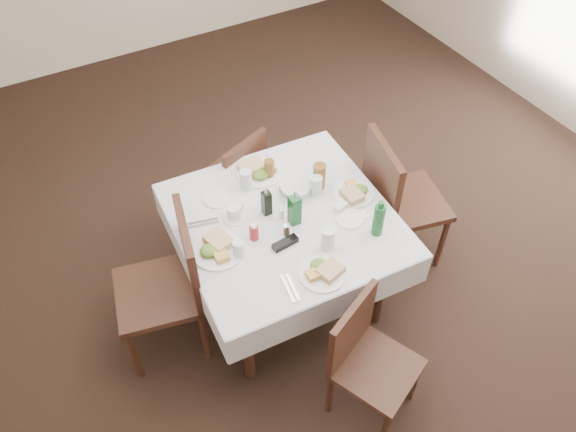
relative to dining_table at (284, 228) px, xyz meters
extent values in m
plane|color=black|center=(0.16, 0.07, -0.68)|extent=(7.00, 7.00, 0.00)
cylinder|color=black|center=(-0.48, -0.42, -0.32)|extent=(0.06, 0.06, 0.72)
cylinder|color=black|center=(-0.42, 0.48, -0.32)|extent=(0.06, 0.06, 0.72)
cylinder|color=black|center=(0.42, -0.48, -0.32)|extent=(0.06, 0.06, 0.72)
cylinder|color=black|center=(0.48, 0.42, -0.32)|extent=(0.06, 0.06, 0.72)
cube|color=black|center=(0.00, 0.00, 0.06)|extent=(1.19, 1.19, 0.03)
cube|color=silver|center=(0.00, 0.00, 0.08)|extent=(1.31, 1.31, 0.01)
cube|color=silver|center=(0.04, 0.62, -0.03)|extent=(1.24, 0.09, 0.22)
cube|color=silver|center=(-0.04, -0.62, -0.03)|extent=(1.24, 0.09, 0.22)
cube|color=silver|center=(0.62, -0.04, -0.03)|extent=(0.09, 1.24, 0.22)
cube|color=silver|center=(-0.62, 0.04, -0.03)|extent=(0.09, 1.24, 0.22)
cube|color=black|center=(0.00, 0.82, -0.27)|extent=(0.52, 0.52, 0.04)
cube|color=black|center=(0.06, 0.65, -0.05)|extent=(0.39, 0.18, 0.44)
cylinder|color=black|center=(0.09, 1.05, -0.47)|extent=(0.03, 0.03, 0.41)
cylinder|color=black|center=(0.22, 0.72, -0.47)|extent=(0.03, 0.03, 0.41)
cylinder|color=black|center=(-0.23, 0.92, -0.47)|extent=(0.03, 0.03, 0.41)
cylinder|color=black|center=(-0.10, 0.60, -0.47)|extent=(0.03, 0.03, 0.41)
cube|color=black|center=(0.05, -0.94, -0.26)|extent=(0.54, 0.54, 0.04)
cube|color=black|center=(-0.03, -0.77, -0.04)|extent=(0.39, 0.20, 0.44)
cylinder|color=black|center=(-0.04, -1.17, -0.47)|extent=(0.03, 0.03, 0.42)
cylinder|color=black|center=(-0.18, -0.85, -0.47)|extent=(0.03, 0.03, 0.42)
cylinder|color=black|center=(0.28, -1.03, -0.47)|extent=(0.03, 0.03, 0.42)
cylinder|color=black|center=(0.14, -0.71, -0.47)|extent=(0.03, 0.03, 0.42)
cube|color=black|center=(0.91, -0.06, -0.18)|extent=(0.58, 0.58, 0.04)
cube|color=black|center=(0.70, -0.01, 0.09)|extent=(0.15, 0.48, 0.53)
cylinder|color=black|center=(1.07, -0.31, -0.43)|extent=(0.04, 0.04, 0.50)
cylinder|color=black|center=(0.66, -0.22, -0.43)|extent=(0.04, 0.04, 0.50)
cylinder|color=black|center=(1.17, 0.10, -0.43)|extent=(0.04, 0.04, 0.50)
cylinder|color=black|center=(0.76, 0.19, -0.43)|extent=(0.04, 0.04, 0.50)
cube|color=black|center=(-0.82, 0.06, -0.18)|extent=(0.57, 0.57, 0.04)
cube|color=black|center=(-0.60, 0.01, 0.08)|extent=(0.15, 0.48, 0.53)
cylinder|color=black|center=(-0.97, 0.31, -0.43)|extent=(0.04, 0.04, 0.49)
cylinder|color=black|center=(-0.57, 0.22, -0.43)|extent=(0.04, 0.04, 0.49)
cylinder|color=black|center=(-1.06, -0.10, -0.43)|extent=(0.04, 0.04, 0.49)
cylinder|color=black|center=(-0.66, -0.19, -0.43)|extent=(0.04, 0.04, 0.49)
cylinder|color=white|center=(0.05, 0.42, 0.09)|extent=(0.30, 0.30, 0.02)
cube|color=tan|center=(0.02, 0.45, 0.13)|extent=(0.16, 0.13, 0.05)
cube|color=gold|center=(0.11, 0.41, 0.12)|extent=(0.12, 0.10, 0.04)
ellipsoid|color=#2D6816|center=(0.04, 0.37, 0.13)|extent=(0.11, 0.10, 0.05)
cylinder|color=white|center=(-0.02, -0.47, 0.09)|extent=(0.26, 0.26, 0.01)
cube|color=tan|center=(0.01, -0.49, 0.12)|extent=(0.16, 0.14, 0.04)
cube|color=gold|center=(-0.07, -0.46, 0.12)|extent=(0.09, 0.07, 0.03)
ellipsoid|color=#2D6816|center=(-0.02, -0.42, 0.12)|extent=(0.10, 0.09, 0.04)
cylinder|color=white|center=(0.47, -0.03, 0.09)|extent=(0.26, 0.26, 0.01)
cube|color=tan|center=(0.44, -0.06, 0.12)|extent=(0.11, 0.13, 0.04)
cube|color=gold|center=(0.49, 0.01, 0.12)|extent=(0.09, 0.10, 0.03)
ellipsoid|color=#2D6816|center=(0.51, -0.05, 0.12)|extent=(0.10, 0.09, 0.04)
cylinder|color=white|center=(-0.45, -0.05, 0.09)|extent=(0.29, 0.29, 0.02)
cube|color=tan|center=(-0.42, -0.01, 0.12)|extent=(0.15, 0.18, 0.05)
cube|color=gold|center=(-0.45, -0.10, 0.12)|extent=(0.08, 0.10, 0.04)
ellipsoid|color=#2D6816|center=(-0.50, -0.04, 0.12)|extent=(0.11, 0.10, 0.05)
cylinder|color=white|center=(-0.28, 0.33, 0.09)|extent=(0.16, 0.16, 0.01)
cylinder|color=white|center=(0.33, -0.20, 0.09)|extent=(0.17, 0.17, 0.01)
cylinder|color=silver|center=(-0.08, 0.34, 0.15)|extent=(0.07, 0.07, 0.14)
cylinder|color=silver|center=(0.10, -0.32, 0.16)|extent=(0.08, 0.08, 0.14)
cylinder|color=silver|center=(0.27, 0.08, 0.15)|extent=(0.07, 0.07, 0.14)
cylinder|color=silver|center=(-0.36, -0.13, 0.14)|extent=(0.06, 0.06, 0.11)
cylinder|color=brown|center=(0.09, 0.36, 0.15)|extent=(0.06, 0.06, 0.13)
cylinder|color=brown|center=(0.32, 0.13, 0.17)|extent=(0.08, 0.08, 0.17)
cylinder|color=silver|center=(0.16, 0.14, 0.10)|extent=(0.21, 0.21, 0.04)
cylinder|color=silver|center=(0.16, 0.14, 0.13)|extent=(0.19, 0.19, 0.04)
cube|color=black|center=(-0.07, 0.09, 0.17)|extent=(0.05, 0.05, 0.16)
cone|color=silver|center=(-0.07, 0.09, 0.27)|extent=(0.03, 0.03, 0.05)
cube|color=#155A24|center=(0.04, -0.06, 0.19)|extent=(0.06, 0.06, 0.20)
cone|color=silver|center=(0.04, -0.06, 0.31)|extent=(0.03, 0.03, 0.06)
cylinder|color=maroon|center=(-0.23, -0.05, 0.13)|extent=(0.05, 0.05, 0.10)
cylinder|color=white|center=(-0.23, -0.05, 0.19)|extent=(0.04, 0.04, 0.02)
cylinder|color=white|center=(-0.01, 0.01, 0.11)|extent=(0.03, 0.03, 0.06)
cylinder|color=silver|center=(-0.01, 0.01, 0.15)|extent=(0.03, 0.03, 0.01)
cylinder|color=#3D321F|center=(-0.05, -0.12, 0.12)|extent=(0.04, 0.04, 0.07)
cylinder|color=silver|center=(-0.05, -0.12, 0.16)|extent=(0.04, 0.04, 0.01)
cylinder|color=white|center=(-0.26, 0.14, 0.09)|extent=(0.13, 0.13, 0.01)
cylinder|color=white|center=(-0.26, 0.14, 0.14)|extent=(0.08, 0.08, 0.09)
cylinder|color=black|center=(-0.26, 0.14, 0.17)|extent=(0.07, 0.07, 0.01)
torus|color=white|center=(-0.21, 0.16, 0.14)|extent=(0.06, 0.03, 0.06)
cube|color=black|center=(-0.10, -0.19, 0.10)|extent=(0.16, 0.06, 0.03)
cylinder|color=#155A24|center=(0.41, -0.36, 0.19)|extent=(0.07, 0.07, 0.21)
cylinder|color=#155A24|center=(0.41, -0.36, 0.32)|extent=(0.03, 0.03, 0.04)
cube|color=white|center=(0.33, -0.11, 0.11)|extent=(0.09, 0.07, 0.04)
cube|color=#FFA0C5|center=(0.33, -0.11, 0.11)|extent=(0.07, 0.05, 0.02)
cube|color=silver|center=(0.12, 0.46, 0.09)|extent=(0.04, 0.19, 0.01)
cube|color=silver|center=(0.15, 0.45, 0.09)|extent=(0.04, 0.19, 0.01)
cube|color=silver|center=(-0.21, -0.46, 0.09)|extent=(0.04, 0.19, 0.01)
cube|color=silver|center=(-0.24, -0.46, 0.09)|extent=(0.04, 0.19, 0.01)
cube|color=silver|center=(0.36, -0.24, 0.09)|extent=(0.19, 0.04, 0.01)
cube|color=silver|center=(0.36, -0.21, 0.09)|extent=(0.19, 0.04, 0.01)
cube|color=silver|center=(-0.43, 0.21, 0.09)|extent=(0.18, 0.06, 0.01)
cube|color=silver|center=(-0.44, 0.18, 0.09)|extent=(0.18, 0.06, 0.01)
camera|label=1|loc=(-1.09, -1.99, 2.51)|focal=35.00mm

